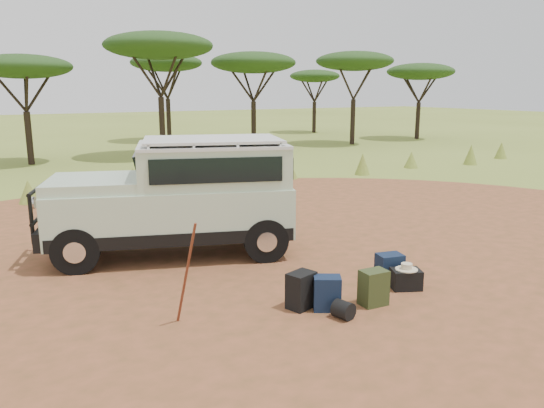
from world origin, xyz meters
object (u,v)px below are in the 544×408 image
safari_vehicle (180,199)px  backpack_olive (374,288)px  duffel_navy (390,268)px  walking_staff (186,274)px  hard_case (406,279)px  backpack_black (301,290)px  backpack_navy (327,293)px

safari_vehicle → backpack_olive: size_ratio=9.07×
backpack_olive → duffel_navy: 1.18m
backpack_olive → safari_vehicle: bearing=115.7°
walking_staff → hard_case: bearing=-30.5°
safari_vehicle → backpack_olive: bearing=-48.8°
safari_vehicle → backpack_black: bearing=-61.3°
backpack_navy → duffel_navy: backpack_navy is taller
walking_staff → backpack_black: (1.74, -0.29, -0.49)m
backpack_black → walking_staff: bearing=152.5°
walking_staff → duffel_navy: 3.77m
backpack_black → hard_case: bearing=-24.4°
backpack_navy → duffel_navy: 1.76m
safari_vehicle → backpack_navy: safari_vehicle is taller
duffel_navy → safari_vehicle: bearing=140.9°
walking_staff → backpack_navy: 2.18m
backpack_black → backpack_olive: backpack_black is taller
backpack_navy → hard_case: bearing=32.5°
backpack_black → hard_case: 1.98m
backpack_black → duffel_navy: bearing=-11.8°
walking_staff → backpack_olive: walking_staff is taller
walking_staff → safari_vehicle: bearing=48.3°
backpack_navy → hard_case: size_ratio=1.11×
backpack_black → backpack_navy: bearing=-59.0°
hard_case → backpack_olive: bearing=-140.8°
walking_staff → backpack_black: size_ratio=2.79×
backpack_olive → hard_case: (0.93, 0.25, -0.11)m
hard_case → safari_vehicle: bearing=148.6°
walking_staff → hard_case: size_ratio=3.29×
backpack_navy → backpack_olive: backpack_olive is taller
safari_vehicle → hard_case: size_ratio=10.64×
backpack_black → duffel_navy: (1.99, 0.22, -0.04)m
backpack_olive → hard_case: 0.97m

